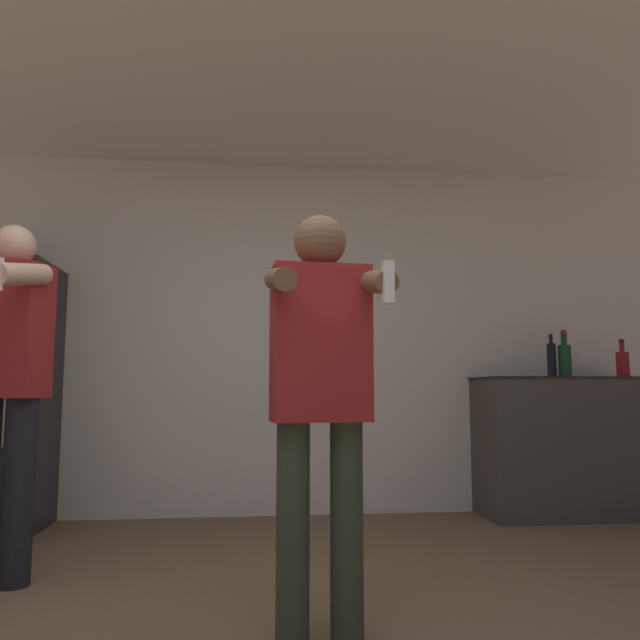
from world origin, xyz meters
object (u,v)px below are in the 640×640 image
at_px(bottle_tall_gin, 623,363).
at_px(bottle_amber_bourbon, 552,359).
at_px(person_man_side, 5,375).
at_px(person_woman_foreground, 321,382).
at_px(bottle_brown_liquor, 565,358).

bearing_deg(bottle_tall_gin, bottle_amber_bourbon, 180.00).
height_order(bottle_tall_gin, person_man_side, person_man_side).
relative_size(person_woman_foreground, person_man_side, 0.92).
xyz_separation_m(bottle_amber_bourbon, person_man_side, (-3.26, -1.13, -0.16)).
relative_size(bottle_tall_gin, person_woman_foreground, 0.18).
xyz_separation_m(bottle_amber_bourbon, bottle_brown_liquor, (0.10, 0.00, 0.00)).
xyz_separation_m(bottle_tall_gin, bottle_amber_bourbon, (-0.53, 0.00, 0.03)).
bearing_deg(bottle_amber_bourbon, bottle_tall_gin, 0.00).
height_order(bottle_amber_bourbon, person_man_side, person_man_side).
distance_m(bottle_tall_gin, bottle_amber_bourbon, 0.54).
bearing_deg(bottle_amber_bourbon, bottle_brown_liquor, 0.00).
distance_m(bottle_tall_gin, person_man_side, 3.96).
relative_size(bottle_amber_bourbon, person_woman_foreground, 0.21).
bearing_deg(person_man_side, bottle_tall_gin, 16.62).
height_order(person_woman_foreground, person_man_side, person_man_side).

